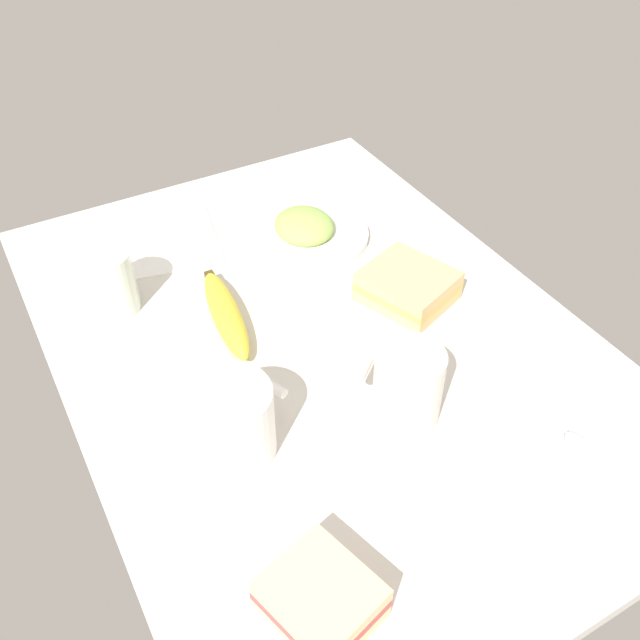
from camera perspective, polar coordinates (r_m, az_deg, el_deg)
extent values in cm
cube|color=beige|center=(91.84, 0.00, -1.86)|extent=(90.00, 64.00, 2.00)
cylinder|color=white|center=(108.19, -1.28, 6.96)|extent=(19.67, 19.67, 1.20)
ellipsoid|color=#99BF59|center=(107.28, -1.29, 7.66)|extent=(9.82, 8.84, 4.03)
cylinder|color=white|center=(75.88, -7.10, -8.24)|extent=(9.00, 9.00, 9.27)
cylinder|color=black|center=(72.78, -7.37, -6.14)|extent=(7.92, 7.92, 0.40)
cylinder|color=white|center=(78.33, -4.04, -5.36)|extent=(4.20, 2.65, 1.20)
cylinder|color=silver|center=(79.24, 7.16, -5.33)|extent=(7.83, 7.83, 9.47)
cylinder|color=brown|center=(76.22, 7.42, -3.17)|extent=(6.89, 6.89, 0.40)
cylinder|color=silver|center=(79.83, 3.53, -4.07)|extent=(3.13, 3.51, 1.20)
cube|color=#DBB77A|center=(97.22, 7.07, 2.11)|extent=(14.06, 13.38, 1.60)
cube|color=#D8B259|center=(96.34, 7.14, 2.75)|extent=(14.06, 13.38, 1.20)
cube|color=#DBB77A|center=(95.47, 7.21, 3.40)|extent=(14.06, 13.38, 1.60)
cube|color=beige|center=(68.52, 0.05, -22.25)|extent=(11.39, 10.73, 1.60)
cube|color=#C14C4C|center=(67.27, 0.05, -21.73)|extent=(11.39, 10.73, 1.20)
cube|color=beige|center=(66.02, 0.05, -21.18)|extent=(11.39, 10.73, 1.60)
cylinder|color=silver|center=(96.70, -16.77, 2.98)|extent=(6.89, 6.89, 9.05)
cylinder|color=white|center=(97.86, -16.55, 2.11)|extent=(6.20, 6.20, 5.19)
ellipsoid|color=yellow|center=(92.60, -7.65, 0.48)|extent=(18.36, 6.28, 3.64)
cube|color=#4C3819|center=(99.12, -8.94, 3.54)|extent=(1.20, 1.20, 1.20)
ellipsoid|color=silver|center=(83.95, 20.25, -9.39)|extent=(3.71, 2.56, 0.80)
cylinder|color=silver|center=(86.56, 17.41, -6.55)|extent=(9.40, 1.13, 0.70)
cube|color=white|center=(109.87, -12.61, 6.17)|extent=(18.73, 18.73, 0.30)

